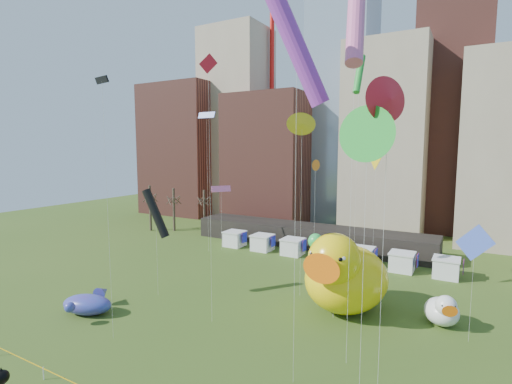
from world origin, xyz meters
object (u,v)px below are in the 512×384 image
Objects in this scene: small_duck at (442,310)px; whale_inflatable at (88,303)px; big_duck at (344,275)px; seahorse_green at (315,252)px; seahorse_purple at (334,277)px.

small_duck reaches higher than whale_inflatable.
big_duck is 1.78× the size of whale_inflatable.
seahorse_green reaches higher than seahorse_purple.
big_duck is at bearing 50.24° from seahorse_purple.
seahorse_green is at bearing 165.88° from big_duck.
whale_inflatable is (-20.22, -10.40, -2.89)m from seahorse_purple.
big_duck is at bearing 170.57° from small_duck.
seahorse_green is 4.22m from seahorse_purple.
small_duck is at bearing -4.31° from seahorse_purple.
big_duck is at bearing 11.75° from whale_inflatable.
whale_inflatable is at bearing -143.34° from big_duck.
seahorse_green is (-11.63, -0.35, 3.72)m from small_duck.
big_duck is 1.96× the size of seahorse_purple.
seahorse_purple is 0.91× the size of whale_inflatable.
seahorse_green reaches higher than whale_inflatable.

